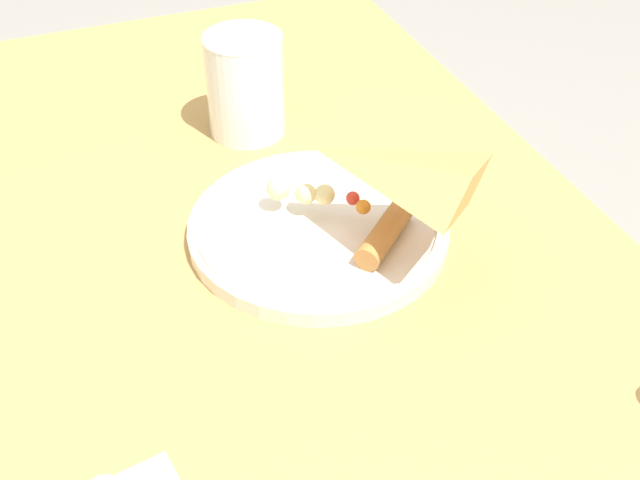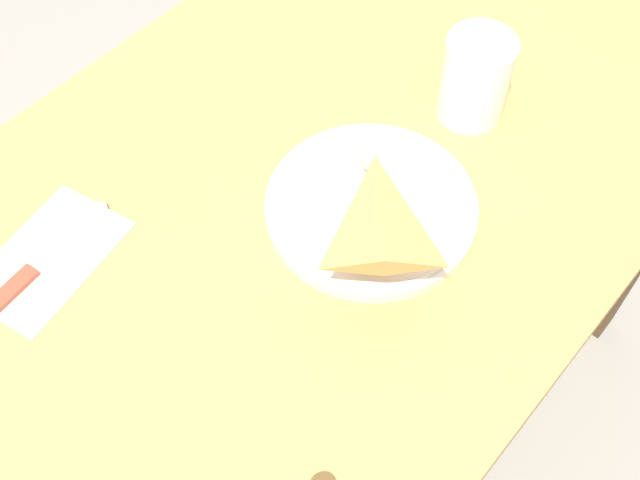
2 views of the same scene
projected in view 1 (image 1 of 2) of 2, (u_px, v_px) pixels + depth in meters
name	position (u px, v px, depth m)	size (l,w,h in m)	color
dining_table	(258.00, 362.00, 0.79)	(1.22, 0.73, 0.72)	tan
plate_pizza	(319.00, 224.00, 0.78)	(0.25, 0.25, 0.05)	silver
milk_glass	(246.00, 89.00, 0.90)	(0.09, 0.09, 0.12)	white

